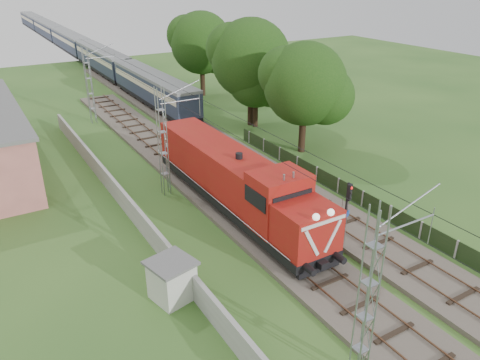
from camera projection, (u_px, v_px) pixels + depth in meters
ground at (297, 261)px, 26.82m from camera, size 140.00×140.00×0.00m
track_main at (235, 208)px, 32.21m from camera, size 4.20×70.00×0.45m
track_side at (212, 141)px, 44.68m from camera, size 4.20×80.00×0.45m
catenary at (163, 142)px, 33.12m from camera, size 3.31×70.00×8.00m
boundary_wall at (119, 195)px, 32.84m from camera, size 0.25×40.00×1.50m
fence at (363, 199)px, 32.64m from camera, size 0.12×32.00×1.20m
locomotive at (235, 180)px, 31.27m from camera, size 3.21×18.30×4.65m
coach_rake at (70, 41)px, 88.83m from camera, size 2.85×106.69×3.30m
signal_post at (347, 205)px, 26.46m from camera, size 0.46×0.38×4.44m
relay_hut at (172, 280)px, 23.38m from camera, size 2.54×2.54×2.18m
tree_a at (306, 85)px, 40.16m from camera, size 7.54×7.19×9.78m
tree_b at (252, 60)px, 47.03m from camera, size 8.44×8.04×10.94m
tree_c at (257, 79)px, 47.30m from camera, size 6.13×5.84×7.94m
tree_d at (202, 44)px, 58.52m from camera, size 8.10×7.72×10.51m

